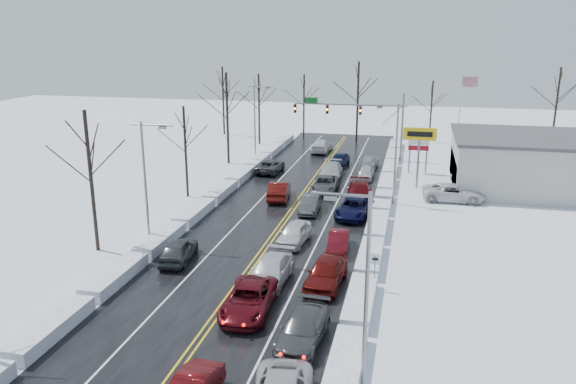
% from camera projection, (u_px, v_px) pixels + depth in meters
% --- Properties ---
extents(ground, '(160.00, 160.00, 0.00)m').
position_uv_depth(ground, '(275.00, 234.00, 43.16)').
color(ground, silver).
rests_on(ground, ground).
extents(road_surface, '(14.00, 84.00, 0.01)m').
position_uv_depth(road_surface, '(281.00, 225.00, 45.03)').
color(road_surface, black).
rests_on(road_surface, ground).
extents(snow_bank_left, '(1.53, 72.00, 0.79)m').
position_uv_depth(snow_bank_left, '(192.00, 219.00, 46.66)').
color(snow_bank_left, white).
rests_on(snow_bank_left, ground).
extents(snow_bank_right, '(1.53, 72.00, 0.79)m').
position_uv_depth(snow_bank_right, '(376.00, 233.00, 43.40)').
color(snow_bank_right, white).
rests_on(snow_bank_right, ground).
extents(traffic_signal_mast, '(13.28, 0.39, 8.00)m').
position_uv_depth(traffic_signal_mast, '(360.00, 114.00, 67.10)').
color(traffic_signal_mast, slate).
rests_on(traffic_signal_mast, ground).
extents(tires_plus_sign, '(3.20, 0.34, 6.00)m').
position_uv_depth(tires_plus_sign, '(420.00, 138.00, 54.49)').
color(tires_plus_sign, slate).
rests_on(tires_plus_sign, ground).
extents(used_vehicles_sign, '(2.20, 0.22, 4.65)m').
position_uv_depth(used_vehicles_sign, '(419.00, 143.00, 60.58)').
color(used_vehicles_sign, slate).
rests_on(used_vehicles_sign, ground).
extents(speed_limit_sign, '(0.55, 0.09, 2.35)m').
position_uv_depth(speed_limit_sign, '(375.00, 265.00, 33.45)').
color(speed_limit_sign, slate).
rests_on(speed_limit_sign, ground).
extents(flagpole, '(1.87, 1.20, 10.00)m').
position_uv_depth(flagpole, '(461.00, 111.00, 66.34)').
color(flagpole, silver).
rests_on(flagpole, ground).
extents(dealership_building, '(20.40, 12.40, 5.30)m').
position_uv_depth(dealership_building, '(561.00, 164.00, 54.12)').
color(dealership_building, '#B0AFAB').
rests_on(dealership_building, ground).
extents(streetlight_se, '(3.20, 0.25, 9.00)m').
position_uv_depth(streetlight_se, '(362.00, 278.00, 23.04)').
color(streetlight_se, slate).
rests_on(streetlight_se, ground).
extents(streetlight_ne, '(3.20, 0.25, 9.00)m').
position_uv_depth(streetlight_ne, '(394.00, 146.00, 49.26)').
color(streetlight_ne, slate).
rests_on(streetlight_ne, ground).
extents(streetlight_sw, '(3.20, 0.25, 9.00)m').
position_uv_depth(streetlight_sw, '(147.00, 174.00, 39.72)').
color(streetlight_sw, slate).
rests_on(streetlight_sw, ground).
extents(streetlight_nw, '(3.20, 0.25, 9.00)m').
position_uv_depth(streetlight_nw, '(256.00, 117.00, 65.93)').
color(streetlight_nw, slate).
rests_on(streetlight_nw, ground).
extents(tree_left_b, '(4.00, 4.00, 10.00)m').
position_uv_depth(tree_left_b, '(89.00, 154.00, 38.07)').
color(tree_left_b, '#2D231C').
rests_on(tree_left_b, ground).
extents(tree_left_c, '(3.40, 3.40, 8.50)m').
position_uv_depth(tree_left_c, '(185.00, 134.00, 51.25)').
color(tree_left_c, '#2D231C').
rests_on(tree_left_c, ground).
extents(tree_left_d, '(4.20, 4.20, 10.50)m').
position_uv_depth(tree_left_d, '(227.00, 101.00, 64.12)').
color(tree_left_d, '#2D231C').
rests_on(tree_left_d, ground).
extents(tree_left_e, '(3.80, 3.80, 9.50)m').
position_uv_depth(tree_left_e, '(259.00, 95.00, 75.47)').
color(tree_left_e, '#2D231C').
rests_on(tree_left_e, ground).
extents(tree_far_a, '(4.00, 4.00, 10.00)m').
position_uv_depth(tree_far_a, '(223.00, 87.00, 82.53)').
color(tree_far_a, '#2D231C').
rests_on(tree_far_a, ground).
extents(tree_far_b, '(3.60, 3.60, 9.00)m').
position_uv_depth(tree_far_b, '(304.00, 93.00, 81.09)').
color(tree_far_b, '#2D231C').
rests_on(tree_far_b, ground).
extents(tree_far_c, '(4.40, 4.40, 11.00)m').
position_uv_depth(tree_far_c, '(358.00, 86.00, 77.11)').
color(tree_far_c, '#2D231C').
rests_on(tree_far_c, ground).
extents(tree_far_d, '(3.40, 3.40, 8.50)m').
position_uv_depth(tree_far_d, '(432.00, 99.00, 76.85)').
color(tree_far_d, '#2D231C').
rests_on(tree_far_d, ground).
extents(tree_far_e, '(4.20, 4.20, 10.50)m').
position_uv_depth(tree_far_e, '(558.00, 92.00, 73.49)').
color(tree_far_e, '#2D231C').
rests_on(tree_far_e, ground).
extents(queued_car_2, '(2.81, 5.60, 1.52)m').
position_uv_depth(queued_car_2, '(249.00, 312.00, 31.23)').
color(queued_car_2, '#520A13').
rests_on(queued_car_2, ground).
extents(queued_car_3, '(2.36, 5.40, 1.54)m').
position_uv_depth(queued_car_3, '(270.00, 282.00, 34.86)').
color(queued_car_3, silver).
rests_on(queued_car_3, ground).
extents(queued_car_4, '(2.20, 4.60, 1.52)m').
position_uv_depth(queued_car_4, '(294.00, 243.00, 41.32)').
color(queued_car_4, silver).
rests_on(queued_car_4, ground).
extents(queued_car_5, '(1.62, 4.31, 1.41)m').
position_uv_depth(queued_car_5, '(310.00, 212.00, 48.42)').
color(queued_car_5, '#3C3F41').
rests_on(queued_car_5, ground).
extents(queued_car_6, '(2.52, 5.22, 1.43)m').
position_uv_depth(queued_car_6, '(325.00, 191.00, 54.60)').
color(queued_car_6, '#45484A').
rests_on(queued_car_6, ground).
extents(queued_car_7, '(2.56, 5.64, 1.60)m').
position_uv_depth(queued_car_7, '(331.00, 178.00, 59.26)').
color(queued_car_7, '#AFB2B7').
rests_on(queued_car_7, ground).
extents(queued_car_8, '(2.28, 4.57, 1.50)m').
position_uv_depth(queued_car_8, '(339.00, 166.00, 64.69)').
color(queued_car_8, black).
rests_on(queued_car_8, ground).
extents(queued_car_11, '(2.33, 5.14, 1.46)m').
position_uv_depth(queued_car_11, '(303.00, 342.00, 28.23)').
color(queued_car_11, '#424447').
rests_on(queued_car_11, ground).
extents(queued_car_12, '(2.40, 5.17, 1.72)m').
position_uv_depth(queued_car_12, '(326.00, 285.00, 34.46)').
color(queued_car_12, '#550D0B').
rests_on(queued_car_12, ground).
extents(queued_car_13, '(1.69, 4.15, 1.34)m').
position_uv_depth(queued_car_13, '(338.00, 250.00, 39.98)').
color(queued_car_13, '#510A12').
rests_on(queued_car_13, ground).
extents(queued_car_14, '(3.09, 5.67, 1.51)m').
position_uv_depth(queued_car_14, '(354.00, 216.00, 47.21)').
color(queued_car_14, black).
rests_on(queued_car_14, ground).
extents(queued_car_15, '(2.88, 5.69, 1.58)m').
position_uv_depth(queued_car_15, '(359.00, 200.00, 51.78)').
color(queued_car_15, '#4C0A0C').
rests_on(queued_car_15, ground).
extents(queued_car_16, '(1.65, 3.92, 1.32)m').
position_uv_depth(queued_car_16, '(365.00, 179.00, 59.04)').
color(queued_car_16, '#BDBDBF').
rests_on(queued_car_16, ground).
extents(queued_car_17, '(1.72, 4.20, 1.35)m').
position_uv_depth(queued_car_17, '(370.00, 168.00, 63.64)').
color(queued_car_17, '#46494C').
rests_on(queued_car_17, ground).
extents(oncoming_car_0, '(2.40, 5.21, 1.65)m').
position_uv_depth(oncoming_car_0, '(279.00, 199.00, 52.16)').
color(oncoming_car_0, '#520D0A').
rests_on(oncoming_car_0, ground).
extents(oncoming_car_1, '(2.47, 5.21, 1.44)m').
position_uv_depth(oncoming_car_1, '(270.00, 172.00, 61.89)').
color(oncoming_car_1, '#383A3C').
rests_on(oncoming_car_1, ground).
extents(oncoming_car_2, '(2.39, 5.51, 1.58)m').
position_uv_depth(oncoming_car_2, '(321.00, 152.00, 72.22)').
color(oncoming_car_2, silver).
rests_on(oncoming_car_2, ground).
extents(oncoming_car_3, '(2.33, 4.72, 1.55)m').
position_uv_depth(oncoming_car_3, '(179.00, 260.00, 38.20)').
color(oncoming_car_3, '#383B3D').
rests_on(oncoming_car_3, ground).
extents(parked_car_0, '(5.67, 2.62, 1.57)m').
position_uv_depth(parked_car_0, '(453.00, 201.00, 51.45)').
color(parked_car_0, silver).
rests_on(parked_car_0, ground).
extents(parked_car_1, '(2.26, 4.76, 1.34)m').
position_uv_depth(parked_car_1, '(486.00, 190.00, 55.09)').
color(parked_car_1, '#404245').
rests_on(parked_car_1, ground).
extents(parked_car_2, '(2.06, 4.18, 1.37)m').
position_uv_depth(parked_car_2, '(459.00, 178.00, 59.33)').
color(parked_car_2, '#ABADB4').
rests_on(parked_car_2, ground).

